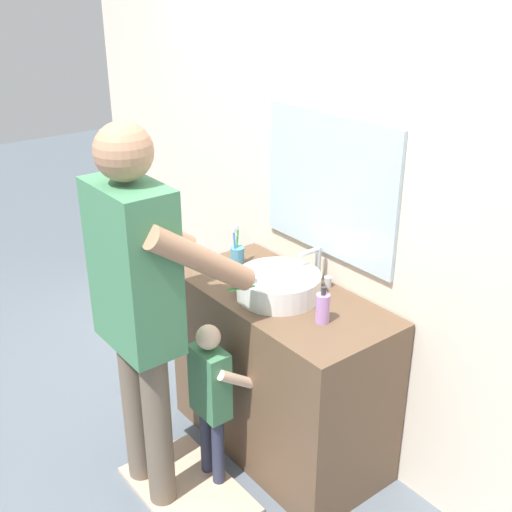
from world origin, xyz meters
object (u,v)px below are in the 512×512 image
Objects in this scene: toothbrush_cup at (237,255)px; child_toddler at (212,391)px; soap_bottle at (323,308)px; adult_parent at (139,290)px.

child_toddler is (0.39, -0.43, -0.41)m from toothbrush_cup.
toothbrush_cup is 0.71m from child_toddler.
soap_bottle is at bearing -4.69° from toothbrush_cup.
adult_parent reaches higher than soap_bottle.
adult_parent is (0.26, -0.69, 0.13)m from toothbrush_cup.
toothbrush_cup is 0.12× the size of adult_parent.
soap_bottle is 0.20× the size of child_toddler.
toothbrush_cup reaches higher than soap_bottle.
toothbrush_cup is at bearing 131.63° from child_toddler.
soap_bottle is 0.64m from child_toddler.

